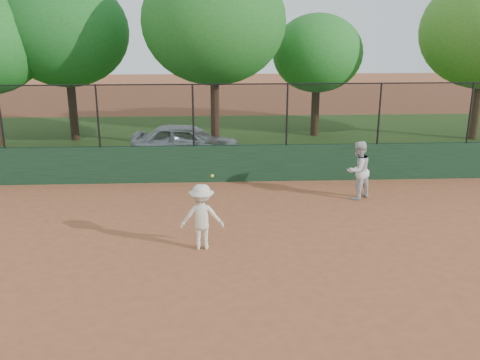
{
  "coord_description": "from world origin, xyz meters",
  "views": [
    {
      "loc": [
        0.15,
        -10.86,
        5.23
      ],
      "look_at": [
        0.8,
        2.2,
        1.2
      ],
      "focal_mm": 40.0,
      "sensor_mm": 36.0,
      "label": 1
    }
  ],
  "objects_px": {
    "parked_car": "(186,142)",
    "player_second": "(358,170)",
    "tree_1": "(66,32)",
    "tree_3": "(317,53)",
    "tree_2": "(214,22)",
    "player_main": "(202,217)"
  },
  "relations": [
    {
      "from": "tree_1",
      "to": "tree_3",
      "type": "height_order",
      "value": "tree_1"
    },
    {
      "from": "parked_car",
      "to": "tree_2",
      "type": "relative_size",
      "value": 0.55
    },
    {
      "from": "tree_3",
      "to": "player_second",
      "type": "bearing_deg",
      "value": -92.29
    },
    {
      "from": "player_main",
      "to": "tree_2",
      "type": "relative_size",
      "value": 0.26
    },
    {
      "from": "parked_car",
      "to": "tree_1",
      "type": "xyz_separation_m",
      "value": [
        -5.04,
        3.64,
        3.89
      ]
    },
    {
      "from": "parked_car",
      "to": "player_second",
      "type": "distance_m",
      "value": 7.09
    },
    {
      "from": "parked_car",
      "to": "player_second",
      "type": "xyz_separation_m",
      "value": [
        5.27,
        -4.74,
        0.18
      ]
    },
    {
      "from": "player_main",
      "to": "tree_2",
      "type": "xyz_separation_m",
      "value": [
        0.37,
        9.56,
        4.23
      ]
    },
    {
      "from": "tree_3",
      "to": "tree_2",
      "type": "bearing_deg",
      "value": -149.86
    },
    {
      "from": "tree_1",
      "to": "player_main",
      "type": "bearing_deg",
      "value": -63.81
    },
    {
      "from": "player_second",
      "to": "tree_2",
      "type": "bearing_deg",
      "value": -90.47
    },
    {
      "from": "tree_1",
      "to": "tree_2",
      "type": "height_order",
      "value": "tree_2"
    },
    {
      "from": "parked_car",
      "to": "player_second",
      "type": "height_order",
      "value": "player_second"
    },
    {
      "from": "player_second",
      "to": "player_main",
      "type": "relative_size",
      "value": 0.91
    },
    {
      "from": "tree_2",
      "to": "tree_3",
      "type": "height_order",
      "value": "tree_2"
    },
    {
      "from": "player_second",
      "to": "tree_3",
      "type": "relative_size",
      "value": 0.32
    },
    {
      "from": "tree_3",
      "to": "player_main",
      "type": "bearing_deg",
      "value": -111.87
    },
    {
      "from": "player_main",
      "to": "player_second",
      "type": "bearing_deg",
      "value": 36.57
    },
    {
      "from": "tree_1",
      "to": "tree_2",
      "type": "relative_size",
      "value": 0.92
    },
    {
      "from": "player_second",
      "to": "tree_1",
      "type": "height_order",
      "value": "tree_1"
    },
    {
      "from": "player_second",
      "to": "player_main",
      "type": "distance_m",
      "value": 5.65
    },
    {
      "from": "player_main",
      "to": "tree_3",
      "type": "height_order",
      "value": "tree_3"
    }
  ]
}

